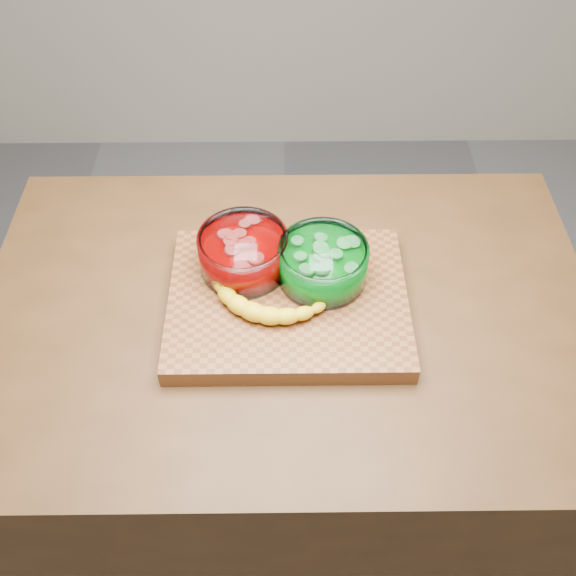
{
  "coord_description": "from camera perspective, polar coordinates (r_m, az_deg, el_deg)",
  "views": [
    {
      "loc": [
        -0.01,
        -0.78,
        1.86
      ],
      "look_at": [
        0.0,
        0.0,
        0.96
      ],
      "focal_mm": 40.0,
      "sensor_mm": 36.0,
      "label": 1
    }
  ],
  "objects": [
    {
      "name": "bowl_green",
      "position": [
        1.21,
        3.11,
        2.2
      ],
      "size": [
        0.17,
        0.17,
        0.08
      ],
      "color": "white",
      "rests_on": "cutting_board"
    },
    {
      "name": "cutting_board",
      "position": [
        1.22,
        0.0,
        -1.22
      ],
      "size": [
        0.45,
        0.35,
        0.04
      ],
      "primitive_type": "cube",
      "color": "brown",
      "rests_on": "counter"
    },
    {
      "name": "bowl_red",
      "position": [
        1.23,
        -3.97,
        3.14
      ],
      "size": [
        0.17,
        0.17,
        0.08
      ],
      "color": "white",
      "rests_on": "cutting_board"
    },
    {
      "name": "counter",
      "position": [
        1.61,
        0.0,
        -11.91
      ],
      "size": [
        1.2,
        0.8,
        0.9
      ],
      "primitive_type": "cube",
      "color": "#482C15",
      "rests_on": "ground"
    },
    {
      "name": "ground",
      "position": [
        2.02,
        0.0,
        -18.08
      ],
      "size": [
        3.5,
        3.5,
        0.0
      ],
      "primitive_type": "plane",
      "color": "#5E5E63",
      "rests_on": "ground"
    },
    {
      "name": "banana",
      "position": [
        1.19,
        -1.93,
        -0.53
      ],
      "size": [
        0.25,
        0.17,
        0.04
      ],
      "primitive_type": null,
      "color": "yellow",
      "rests_on": "cutting_board"
    }
  ]
}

